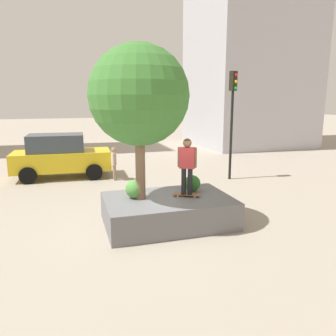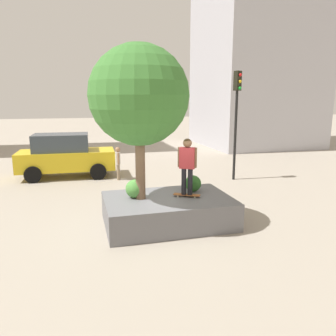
% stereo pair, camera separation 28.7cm
% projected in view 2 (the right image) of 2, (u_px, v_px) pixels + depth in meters
% --- Properties ---
extents(ground_plane, '(120.00, 120.00, 0.00)m').
position_uv_depth(ground_plane, '(150.00, 224.00, 9.90)').
color(ground_plane, '#9E9384').
extents(planter_ledge, '(3.73, 2.49, 0.81)m').
position_uv_depth(planter_ledge, '(168.00, 211.00, 9.90)').
color(planter_ledge, slate).
rests_on(planter_ledge, ground).
extents(plaza_tree, '(2.80, 2.80, 4.38)m').
position_uv_depth(plaza_tree, '(139.00, 96.00, 9.11)').
color(plaza_tree, brown).
rests_on(plaza_tree, planter_ledge).
extents(boxwood_shrub, '(0.52, 0.52, 0.52)m').
position_uv_depth(boxwood_shrub, '(193.00, 183.00, 10.43)').
color(boxwood_shrub, '#2D6628').
rests_on(boxwood_shrub, planter_ledge).
extents(hedge_clump, '(0.55, 0.55, 0.55)m').
position_uv_depth(hedge_clump, '(135.00, 189.00, 9.75)').
color(hedge_clump, '#4C8C3D').
rests_on(hedge_clump, planter_ledge).
extents(skateboard, '(0.80, 0.57, 0.07)m').
position_uv_depth(skateboard, '(187.00, 195.00, 9.89)').
color(skateboard, brown).
rests_on(skateboard, planter_ledge).
extents(skateboarder, '(0.51, 0.39, 1.68)m').
position_uv_depth(skateboarder, '(187.00, 163.00, 9.68)').
color(skateboarder, black).
rests_on(skateboarder, skateboard).
extents(taxi_cab, '(4.54, 2.25, 2.08)m').
position_uv_depth(taxi_cab, '(65.00, 155.00, 15.79)').
color(taxi_cab, gold).
rests_on(taxi_cab, ground).
extents(traffic_light_corner, '(0.35, 0.37, 4.91)m').
position_uv_depth(traffic_light_corner, '(237.00, 107.00, 14.78)').
color(traffic_light_corner, black).
rests_on(traffic_light_corner, ground).
extents(pedestrian_crossing, '(0.24, 0.52, 1.53)m').
position_uv_depth(pedestrian_crossing, '(118.00, 161.00, 15.27)').
color(pedestrian_crossing, '#847056').
rests_on(pedestrian_crossing, ground).
extents(brick_midrise, '(8.21, 8.35, 15.14)m').
position_uv_depth(brick_midrise, '(257.00, 49.00, 25.93)').
color(brick_midrise, '#B2B2BC').
rests_on(brick_midrise, ground).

